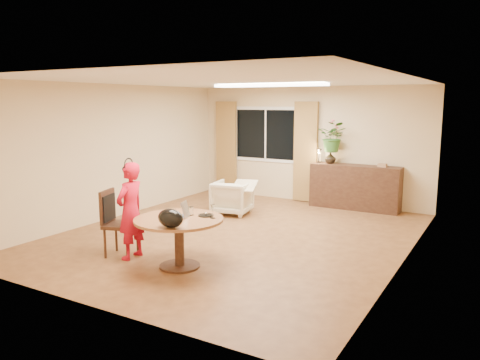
{
  "coord_description": "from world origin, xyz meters",
  "views": [
    {
      "loc": [
        3.93,
        -6.68,
        2.26
      ],
      "look_at": [
        0.18,
        -0.2,
        1.01
      ],
      "focal_mm": 35.0,
      "sensor_mm": 36.0,
      "label": 1
    }
  ],
  "objects_px": {
    "armchair": "(232,198)",
    "dining_table": "(179,229)",
    "dining_chair": "(121,223)",
    "child": "(130,211)",
    "sideboard": "(355,187)"
  },
  "relations": [
    {
      "from": "dining_chair",
      "to": "sideboard",
      "type": "xyz_separation_m",
      "value": [
        2.1,
        4.78,
        -0.02
      ]
    },
    {
      "from": "dining_chair",
      "to": "child",
      "type": "relative_size",
      "value": 0.7
    },
    {
      "from": "child",
      "to": "sideboard",
      "type": "distance_m",
      "value": 5.15
    },
    {
      "from": "dining_table",
      "to": "child",
      "type": "bearing_deg",
      "value": -177.22
    },
    {
      "from": "dining_table",
      "to": "sideboard",
      "type": "bearing_deg",
      "value": 77.56
    },
    {
      "from": "dining_chair",
      "to": "sideboard",
      "type": "height_order",
      "value": "dining_chair"
    },
    {
      "from": "dining_chair",
      "to": "armchair",
      "type": "bearing_deg",
      "value": 71.1
    },
    {
      "from": "dining_table",
      "to": "armchair",
      "type": "xyz_separation_m",
      "value": [
        -0.98,
        3.05,
        -0.21
      ]
    },
    {
      "from": "dining_table",
      "to": "child",
      "type": "distance_m",
      "value": 0.86
    },
    {
      "from": "armchair",
      "to": "dining_table",
      "type": "bearing_deg",
      "value": 97.5
    },
    {
      "from": "child",
      "to": "sideboard",
      "type": "xyz_separation_m",
      "value": [
        1.89,
        4.79,
        -0.24
      ]
    },
    {
      "from": "armchair",
      "to": "sideboard",
      "type": "relative_size",
      "value": 0.39
    },
    {
      "from": "sideboard",
      "to": "dining_chair",
      "type": "bearing_deg",
      "value": -113.73
    },
    {
      "from": "dining_table",
      "to": "armchair",
      "type": "distance_m",
      "value": 3.21
    },
    {
      "from": "armchair",
      "to": "sideboard",
      "type": "xyz_separation_m",
      "value": [
        2.03,
        1.7,
        0.13
      ]
    }
  ]
}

